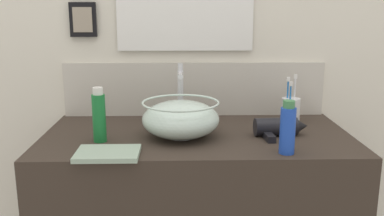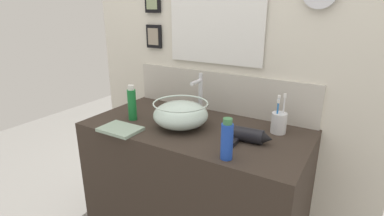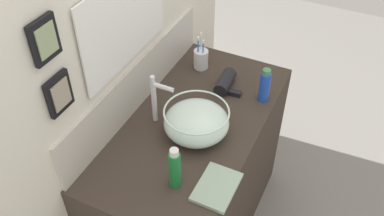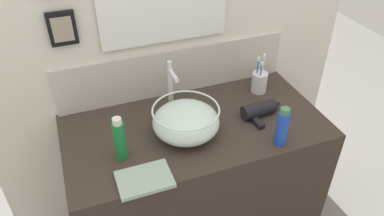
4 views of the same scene
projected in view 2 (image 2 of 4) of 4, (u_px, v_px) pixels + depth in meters
name	position (u px, v px, depth m)	size (l,w,h in m)	color
vanity_counter	(195.00, 196.00, 1.70)	(1.16, 0.59, 0.85)	#382D26
back_panel	(224.00, 42.00, 1.70)	(1.82, 0.09, 2.51)	silver
glass_bowl_sink	(181.00, 114.00, 1.54)	(0.28, 0.28, 0.13)	silver
faucet	(200.00, 92.00, 1.67)	(0.02, 0.11, 0.25)	silver
hair_drier	(249.00, 136.00, 1.38)	(0.20, 0.14, 0.07)	black
toothbrush_cup	(279.00, 122.00, 1.48)	(0.08, 0.08, 0.20)	silver
shampoo_bottle	(132.00, 104.00, 1.63)	(0.05, 0.05, 0.20)	#197233
lotion_bottle	(227.00, 140.00, 1.21)	(0.05, 0.05, 0.18)	blue
hand_towel	(120.00, 129.00, 1.51)	(0.20, 0.15, 0.02)	#99B29E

